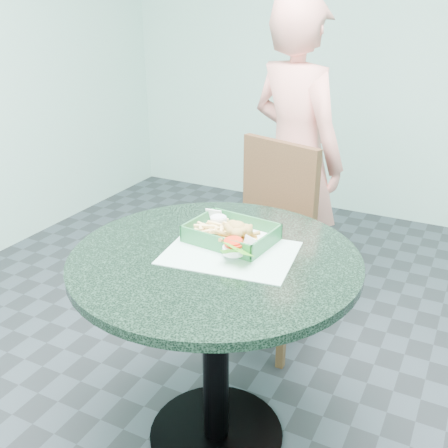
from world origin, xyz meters
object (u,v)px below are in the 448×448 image
at_px(cafe_table, 215,305).
at_px(sauce_ramekin, 217,226).
at_px(diner_person, 296,152).
at_px(food_basket, 231,242).
at_px(dining_chair, 269,229).
at_px(crab_sandwich, 239,239).

xyz_separation_m(cafe_table, sauce_ramekin, (-0.07, 0.15, 0.22)).
xyz_separation_m(diner_person, food_basket, (0.13, -1.01, -0.05)).
relative_size(dining_chair, crab_sandwich, 6.99).
distance_m(cafe_table, sauce_ramekin, 0.27).
distance_m(dining_chair, food_basket, 0.70).
xyz_separation_m(dining_chair, sauce_ramekin, (0.05, -0.61, 0.27)).
height_order(cafe_table, food_basket, food_basket).
relative_size(diner_person, crab_sandwich, 12.26).
bearing_deg(diner_person, food_basket, 121.47).
bearing_deg(sauce_ramekin, food_basket, -22.48).
bearing_deg(diner_person, cafe_table, 120.62).
height_order(cafe_table, dining_chair, dining_chair).
xyz_separation_m(food_basket, sauce_ramekin, (-0.07, 0.03, 0.03)).
xyz_separation_m(food_basket, crab_sandwich, (0.04, -0.03, 0.03)).
bearing_deg(crab_sandwich, sauce_ramekin, 152.69).
relative_size(cafe_table, food_basket, 3.36).
distance_m(cafe_table, diner_person, 1.15).
bearing_deg(diner_person, sauce_ramekin, 117.54).
height_order(diner_person, crab_sandwich, diner_person).
bearing_deg(diner_person, dining_chair, 116.65).
relative_size(cafe_table, diner_person, 0.58).
height_order(dining_chair, diner_person, diner_person).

